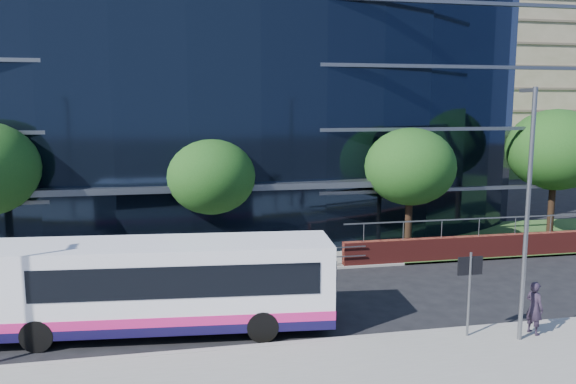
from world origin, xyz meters
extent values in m
plane|color=black|center=(0.00, 0.00, 0.00)|extent=(200.00, 200.00, 0.00)
cube|color=gray|center=(0.00, -1.00, 0.08)|extent=(80.00, 0.25, 0.16)
cube|color=gold|center=(0.00, -0.80, 0.01)|extent=(80.00, 0.08, 0.01)
cube|color=gold|center=(0.00, -0.65, 0.01)|extent=(80.00, 0.08, 0.01)
cube|color=gray|center=(-6.00, 11.00, 0.05)|extent=(50.00, 8.00, 0.10)
cube|color=black|center=(-4.00, 24.00, 8.00)|extent=(38.00, 16.00, 16.00)
cube|color=#595E66|center=(-4.00, 9.50, 3.70)|extent=(22.00, 1.20, 0.30)
cube|color=slate|center=(-8.00, 7.00, 1.05)|extent=(24.00, 0.05, 0.05)
cube|color=slate|center=(-8.00, 7.00, 0.60)|extent=(24.00, 0.05, 0.05)
cylinder|color=slate|center=(-8.00, 7.00, 0.55)|extent=(0.04, 0.04, 1.10)
cube|color=#2D511E|center=(32.00, 56.00, 2.00)|extent=(60.00, 42.00, 4.00)
cube|color=#887D5A|center=(32.00, 58.00, 17.00)|extent=(50.00, 12.00, 26.00)
cylinder|color=slate|center=(4.50, -1.60, 1.55)|extent=(0.08, 0.08, 2.80)
cube|color=black|center=(4.50, -1.58, 2.50)|extent=(0.85, 0.06, 0.60)
cylinder|color=black|center=(-3.00, 9.50, 1.43)|extent=(0.36, 0.36, 2.86)
ellipsoid|color=#173E11|center=(-3.00, 9.50, 4.23)|extent=(4.29, 4.29, 3.65)
cylinder|color=black|center=(7.00, 9.00, 1.54)|extent=(0.36, 0.36, 3.08)
ellipsoid|color=#173E11|center=(7.00, 9.00, 4.55)|extent=(4.62, 4.62, 3.93)
cylinder|color=black|center=(16.00, 10.00, 1.76)|extent=(0.36, 0.36, 3.52)
ellipsoid|color=#173E11|center=(16.00, 10.00, 5.20)|extent=(5.28, 5.28, 4.49)
cylinder|color=black|center=(24.00, 40.00, 1.54)|extent=(0.36, 0.36, 3.08)
ellipsoid|color=#173E11|center=(24.00, 40.00, 4.55)|extent=(4.62, 4.62, 3.93)
cylinder|color=black|center=(40.00, 42.00, 1.43)|extent=(0.36, 0.36, 2.86)
ellipsoid|color=#173E11|center=(40.00, 42.00, 4.23)|extent=(4.29, 4.29, 3.65)
cylinder|color=slate|center=(6.00, -2.20, 4.15)|extent=(0.14, 0.14, 8.00)
cube|color=slate|center=(6.00, -1.85, 8.05)|extent=(0.15, 0.70, 0.12)
cube|color=white|center=(-5.25, 1.08, 1.73)|extent=(11.54, 3.62, 2.73)
cube|color=#130D39|center=(-5.25, 1.08, 0.52)|extent=(11.57, 3.68, 0.31)
cube|color=#DF2078|center=(-5.25, 1.08, 0.83)|extent=(11.57, 3.68, 0.31)
cube|color=black|center=(-4.63, 1.03, 2.12)|extent=(9.29, 3.46, 1.03)
cylinder|color=black|center=(-9.05, 0.27, 0.52)|extent=(1.06, 0.40, 1.03)
cylinder|color=black|center=(-2.07, -0.39, 0.52)|extent=(1.06, 0.40, 1.03)
imported|color=#281E2E|center=(6.72, -1.86, 1.03)|extent=(0.57, 0.73, 1.76)
camera|label=1|loc=(-4.69, -17.50, 7.55)|focal=35.00mm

